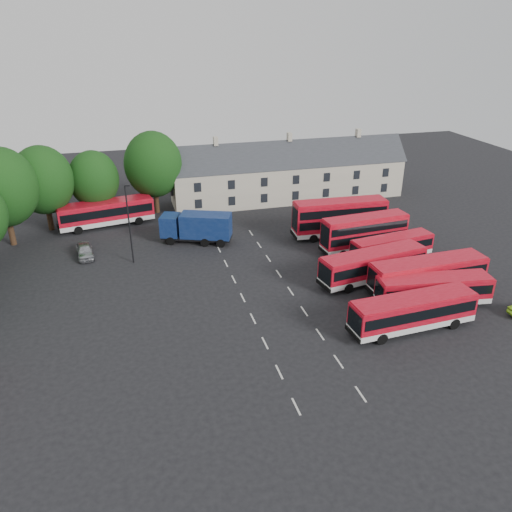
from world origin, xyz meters
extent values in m
plane|color=black|center=(0.00, 0.00, 0.00)|extent=(140.00, 140.00, 0.00)
cube|color=beige|center=(0.00, -14.00, 0.01)|extent=(0.15, 1.80, 0.01)
cube|color=beige|center=(0.00, -10.00, 0.01)|extent=(0.15, 1.80, 0.01)
cube|color=beige|center=(0.00, -6.00, 0.01)|extent=(0.15, 1.80, 0.01)
cube|color=beige|center=(0.00, -2.00, 0.01)|extent=(0.15, 1.80, 0.01)
cube|color=beige|center=(0.00, 2.00, 0.01)|extent=(0.15, 1.80, 0.01)
cube|color=beige|center=(0.00, 6.00, 0.01)|extent=(0.15, 1.80, 0.01)
cube|color=beige|center=(0.00, 10.00, 0.01)|extent=(0.15, 1.80, 0.01)
cube|color=beige|center=(0.00, 14.00, 0.01)|extent=(0.15, 1.80, 0.01)
cube|color=beige|center=(0.00, 18.00, 0.01)|extent=(0.15, 1.80, 0.01)
cube|color=beige|center=(5.00, -14.00, 0.01)|extent=(0.15, 1.80, 0.01)
cube|color=beige|center=(5.00, -10.00, 0.01)|extent=(0.15, 1.80, 0.01)
cube|color=beige|center=(5.00, -6.00, 0.01)|extent=(0.15, 1.80, 0.01)
cube|color=beige|center=(5.00, -2.00, 0.01)|extent=(0.15, 1.80, 0.01)
cube|color=beige|center=(5.00, 2.00, 0.01)|extent=(0.15, 1.80, 0.01)
cube|color=beige|center=(5.00, 6.00, 0.01)|extent=(0.15, 1.80, 0.01)
cube|color=beige|center=(5.00, 10.00, 0.01)|extent=(0.15, 1.80, 0.01)
cube|color=beige|center=(5.00, 14.00, 0.01)|extent=(0.15, 1.80, 0.01)
cube|color=beige|center=(5.00, 18.00, 0.01)|extent=(0.15, 1.80, 0.01)
cylinder|color=black|center=(-24.00, 22.00, 2.19)|extent=(0.70, 0.70, 4.38)
ellipsoid|color=#153D10|center=(-24.00, 22.00, 7.26)|extent=(8.25, 8.25, 9.49)
cylinder|color=black|center=(-20.00, 26.00, 2.01)|extent=(0.70, 0.70, 4.02)
ellipsoid|color=#153D10|center=(-20.00, 26.00, 6.68)|extent=(7.59, 7.59, 8.73)
cylinder|color=black|center=(-14.00, 28.00, 1.75)|extent=(0.70, 0.70, 3.50)
ellipsoid|color=#153D10|center=(-14.00, 28.00, 5.81)|extent=(6.60, 6.60, 7.59)
cylinder|color=black|center=(-6.00, 29.00, 2.10)|extent=(0.70, 0.70, 4.20)
ellipsoid|color=#153D10|center=(-6.00, 29.00, 6.97)|extent=(7.92, 7.92, 9.11)
cube|color=beige|center=(14.00, 30.00, 2.75)|extent=(35.00, 7.00, 5.50)
cube|color=#2D3035|center=(14.00, 30.00, 5.50)|extent=(35.70, 7.13, 7.13)
cube|color=beige|center=(3.00, 30.00, 9.46)|extent=(0.60, 0.90, 1.20)
cube|color=beige|center=(14.00, 30.00, 9.46)|extent=(0.60, 0.90, 1.20)
cube|color=beige|center=(25.00, 30.00, 9.46)|extent=(0.60, 0.90, 1.20)
cube|color=silver|center=(13.05, -7.29, 0.81)|extent=(11.59, 3.28, 0.57)
cube|color=#B40B1D|center=(13.05, -7.29, 2.11)|extent=(11.59, 3.28, 2.03)
cube|color=black|center=(13.05, -7.29, 2.16)|extent=(11.13, 3.32, 0.99)
cube|color=#B40B1D|center=(13.05, -7.29, 3.18)|extent=(11.35, 3.16, 0.12)
cylinder|color=black|center=(9.46, -8.68, 0.52)|extent=(1.06, 0.35, 1.04)
cylinder|color=black|center=(16.64, -5.89, 0.52)|extent=(1.06, 0.35, 1.04)
cube|color=silver|center=(17.17, -4.13, 0.76)|extent=(11.04, 3.88, 0.54)
cube|color=#B40B1D|center=(17.17, -4.13, 1.99)|extent=(11.04, 3.88, 1.92)
cube|color=black|center=(17.17, -4.13, 2.04)|extent=(10.62, 3.88, 0.93)
cube|color=#B40B1D|center=(17.17, -4.13, 3.00)|extent=(10.81, 3.75, 0.12)
cylinder|color=black|center=(13.59, -4.77, 0.49)|extent=(1.01, 0.40, 0.98)
cylinder|color=black|center=(20.75, -3.49, 0.49)|extent=(1.01, 0.40, 0.98)
cube|color=silver|center=(18.25, -1.39, 0.85)|extent=(12.19, 3.17, 0.61)
cube|color=#B40B1D|center=(18.25, -1.39, 2.23)|extent=(12.19, 3.17, 2.15)
cube|color=black|center=(18.25, -1.39, 2.28)|extent=(11.71, 3.21, 1.05)
cube|color=#B40B1D|center=(18.25, -1.39, 3.36)|extent=(11.94, 3.05, 0.13)
cylinder|color=black|center=(14.42, -2.76, 0.55)|extent=(1.11, 0.35, 1.10)
cylinder|color=black|center=(22.08, -0.01, 0.55)|extent=(1.11, 0.35, 1.10)
cube|color=silver|center=(13.95, 1.97, 0.83)|extent=(12.02, 4.56, 0.59)
cube|color=#B40B1D|center=(13.95, 1.97, 2.16)|extent=(12.02, 4.56, 2.08)
cube|color=black|center=(13.95, 1.97, 2.21)|extent=(11.57, 4.55, 1.01)
cube|color=#B40B1D|center=(13.95, 1.97, 3.26)|extent=(11.77, 4.42, 0.13)
cylinder|color=black|center=(10.44, 0.16, 0.53)|extent=(1.10, 0.47, 1.07)
cylinder|color=black|center=(17.46, 3.78, 0.53)|extent=(1.10, 0.47, 1.07)
cube|color=silver|center=(18.48, 6.16, 0.70)|extent=(10.12, 3.55, 0.50)
cube|color=#B40B1D|center=(18.48, 6.16, 1.82)|extent=(10.12, 3.55, 1.76)
cube|color=black|center=(18.48, 6.16, 1.87)|extent=(9.74, 3.55, 0.86)
cube|color=#B40B1D|center=(18.48, 6.16, 2.75)|extent=(9.91, 3.44, 0.11)
cylinder|color=black|center=(15.48, 4.73, 0.45)|extent=(0.93, 0.37, 0.90)
cylinder|color=black|center=(21.49, 7.59, 0.45)|extent=(0.93, 0.37, 0.90)
cube|color=silver|center=(16.60, 9.41, 0.73)|extent=(10.58, 3.20, 0.52)
cube|color=#B40B1D|center=(16.60, 9.41, 2.58)|extent=(10.58, 3.20, 3.18)
cube|color=black|center=(16.60, 9.41, 1.97)|extent=(10.17, 3.22, 0.90)
cube|color=#B40B1D|center=(16.60, 9.41, 4.22)|extent=(10.37, 3.09, 0.11)
cylinder|color=black|center=(13.36, 8.07, 0.47)|extent=(0.97, 0.34, 0.95)
cylinder|color=black|center=(19.84, 10.74, 0.47)|extent=(0.97, 0.34, 0.95)
cube|color=black|center=(16.60, 9.41, 3.20)|extent=(10.17, 3.22, 0.90)
cube|color=silver|center=(15.45, 14.03, 0.82)|extent=(11.80, 3.22, 0.58)
cube|color=#B40B1D|center=(15.45, 14.03, 2.89)|extent=(11.80, 3.22, 3.56)
cube|color=black|center=(15.45, 14.03, 2.20)|extent=(11.34, 3.26, 1.01)
cube|color=#B40B1D|center=(15.45, 14.03, 4.73)|extent=(11.56, 3.10, 0.13)
cylinder|color=black|center=(11.66, 13.02, 0.53)|extent=(1.08, 0.35, 1.06)
cylinder|color=black|center=(19.25, 15.05, 0.53)|extent=(1.08, 0.35, 1.06)
cube|color=black|center=(15.45, 14.03, 3.58)|extent=(11.34, 3.26, 1.01)
cube|color=silver|center=(-12.87, 25.28, 0.86)|extent=(12.49, 4.97, 0.61)
cube|color=#B40B1D|center=(-12.87, 25.28, 2.24)|extent=(12.49, 4.97, 2.16)
cube|color=black|center=(-12.87, 25.28, 2.30)|extent=(12.03, 4.95, 1.05)
cube|color=#B40B1D|center=(-12.87, 25.28, 3.38)|extent=(12.23, 4.82, 0.13)
cylinder|color=black|center=(-16.47, 23.33, 0.55)|extent=(1.15, 0.51, 1.11)
cylinder|color=black|center=(-9.26, 27.23, 0.55)|extent=(1.15, 0.51, 1.11)
cube|color=black|center=(-2.21, 16.85, 0.69)|extent=(8.75, 5.21, 0.32)
cube|color=navy|center=(-5.18, 18.02, 2.13)|extent=(2.95, 3.25, 2.55)
cube|color=black|center=(-6.12, 18.38, 2.51)|extent=(0.92, 2.14, 1.28)
cube|color=navy|center=(-1.07, 16.41, 2.29)|extent=(6.62, 4.69, 2.87)
cylinder|color=black|center=(-5.42, 16.82, 0.53)|extent=(1.10, 0.66, 1.06)
cylinder|color=black|center=(1.24, 16.80, 0.53)|extent=(1.10, 0.66, 1.06)
imported|color=#A9ABB1|center=(-15.36, 16.02, 0.76)|extent=(2.30, 4.62, 1.51)
cylinder|color=black|center=(-10.06, 13.00, 4.52)|extent=(0.16, 0.16, 9.03)
cube|color=black|center=(-9.80, 12.93, 9.03)|extent=(0.58, 0.36, 0.16)
camera|label=1|loc=(-9.90, -39.74, 24.67)|focal=35.00mm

